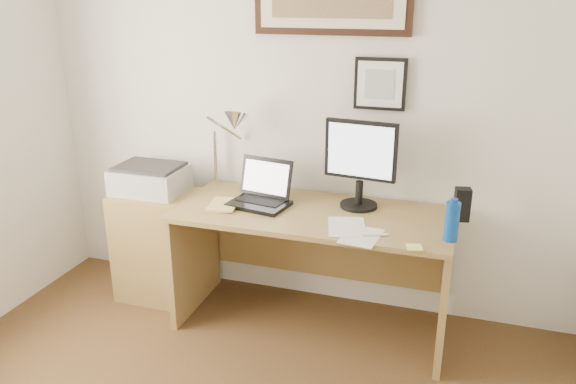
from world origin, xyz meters
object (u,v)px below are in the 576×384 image
at_px(side_cabinet, 159,245).
at_px(water_bottle, 452,222).
at_px(lcd_monitor, 360,160).
at_px(printer, 150,179).
at_px(laptop, 261,194).
at_px(book, 210,204).
at_px(desk, 316,243).

relative_size(side_cabinet, water_bottle, 3.53).
bearing_deg(lcd_monitor, printer, -176.84).
height_order(side_cabinet, printer, printer).
bearing_deg(side_cabinet, laptop, -0.88).
height_order(water_bottle, laptop, laptop).
height_order(water_bottle, book, water_bottle).
xyz_separation_m(laptop, printer, (-0.78, 0.04, 0.01)).
xyz_separation_m(desk, lcd_monitor, (0.24, 0.06, 0.53)).
height_order(water_bottle, lcd_monitor, lcd_monitor).
height_order(laptop, printer, laptop).
relative_size(book, lcd_monitor, 0.44).
height_order(lcd_monitor, printer, lcd_monitor).
height_order(side_cabinet, book, book).
xyz_separation_m(side_cabinet, book, (0.46, -0.14, 0.39)).
xyz_separation_m(book, laptop, (0.28, 0.13, 0.05)).
distance_m(desk, laptop, 0.44).
bearing_deg(laptop, side_cabinet, 179.12).
xyz_separation_m(water_bottle, desk, (-0.78, 0.25, -0.34)).
bearing_deg(printer, desk, 0.52).
distance_m(water_bottle, printer, 1.90).
bearing_deg(printer, water_bottle, -7.37).
bearing_deg(lcd_monitor, desk, -164.91).
distance_m(laptop, lcd_monitor, 0.62).
relative_size(lcd_monitor, printer, 1.18).
xyz_separation_m(book, lcd_monitor, (0.85, 0.24, 0.28)).
xyz_separation_m(desk, printer, (-1.11, -0.01, 0.30)).
distance_m(water_bottle, lcd_monitor, 0.65).
bearing_deg(lcd_monitor, laptop, -168.94).
xyz_separation_m(water_bottle, lcd_monitor, (-0.54, 0.32, 0.19)).
bearing_deg(laptop, desk, 8.06).
relative_size(water_bottle, desk, 0.13).
distance_m(laptop, printer, 0.78).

